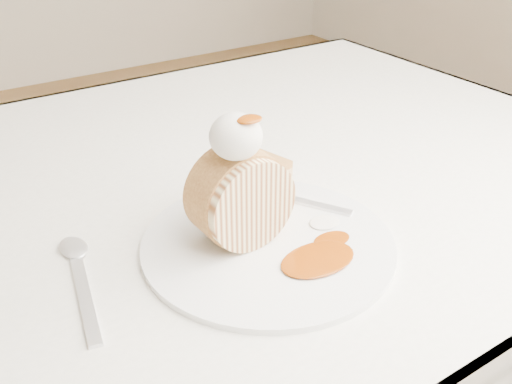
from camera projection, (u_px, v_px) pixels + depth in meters
table at (177, 237)px, 0.83m from camera, size 1.40×0.90×0.75m
plate at (268, 243)px, 0.66m from camera, size 0.36×0.36×0.01m
roulade_slice at (241, 198)px, 0.63m from camera, size 0.11×0.06×0.11m
cake_chunk at (257, 188)px, 0.70m from camera, size 0.08×0.07×0.05m
whipped_cream at (236, 136)px, 0.58m from camera, size 0.06×0.06×0.05m
caramel_drizzle at (249, 113)px, 0.57m from camera, size 0.03×0.02×0.01m
caramel_pool at (318, 259)px, 0.62m from camera, size 0.10×0.08×0.00m
fork at (305, 202)px, 0.72m from camera, size 0.11×0.16×0.00m
spoon at (85, 299)px, 0.57m from camera, size 0.06×0.18×0.00m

